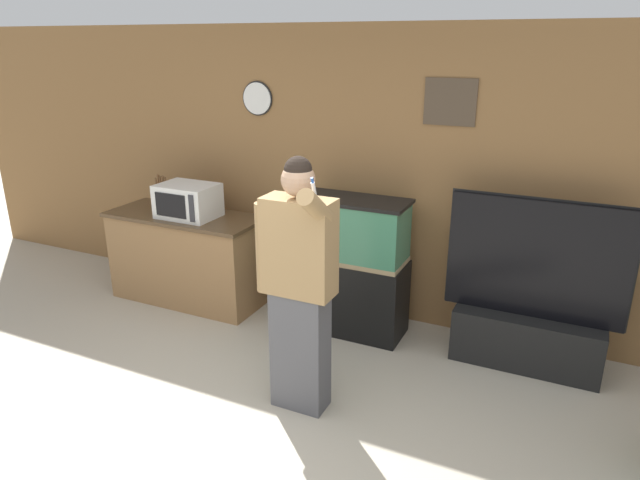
{
  "coord_description": "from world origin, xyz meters",
  "views": [
    {
      "loc": [
        1.68,
        -2.08,
        2.45
      ],
      "look_at": [
        -0.03,
        1.53,
        1.05
      ],
      "focal_mm": 32.0,
      "sensor_mm": 36.0,
      "label": 1
    }
  ],
  "objects_px": {
    "counter_island": "(188,257)",
    "knife_block": "(160,197)",
    "aquarium_on_stand": "(350,266)",
    "tv_on_stand": "(529,319)",
    "person_standing": "(298,284)",
    "microwave": "(188,201)"
  },
  "relations": [
    {
      "from": "microwave",
      "to": "knife_block",
      "type": "xyz_separation_m",
      "value": [
        -0.39,
        0.07,
        -0.02
      ]
    },
    {
      "from": "counter_island",
      "to": "person_standing",
      "type": "relative_size",
      "value": 0.86
    },
    {
      "from": "aquarium_on_stand",
      "to": "person_standing",
      "type": "xyz_separation_m",
      "value": [
        0.12,
        -1.19,
        0.32
      ]
    },
    {
      "from": "counter_island",
      "to": "tv_on_stand",
      "type": "relative_size",
      "value": 1.12
    },
    {
      "from": "counter_island",
      "to": "microwave",
      "type": "distance_m",
      "value": 0.6
    },
    {
      "from": "microwave",
      "to": "aquarium_on_stand",
      "type": "height_order",
      "value": "aquarium_on_stand"
    },
    {
      "from": "counter_island",
      "to": "aquarium_on_stand",
      "type": "relative_size",
      "value": 1.26
    },
    {
      "from": "microwave",
      "to": "person_standing",
      "type": "distance_m",
      "value": 2.01
    },
    {
      "from": "aquarium_on_stand",
      "to": "tv_on_stand",
      "type": "relative_size",
      "value": 0.89
    },
    {
      "from": "aquarium_on_stand",
      "to": "person_standing",
      "type": "height_order",
      "value": "person_standing"
    },
    {
      "from": "counter_island",
      "to": "knife_block",
      "type": "distance_m",
      "value": 0.64
    },
    {
      "from": "counter_island",
      "to": "microwave",
      "type": "relative_size",
      "value": 2.85
    },
    {
      "from": "microwave",
      "to": "person_standing",
      "type": "height_order",
      "value": "person_standing"
    },
    {
      "from": "counter_island",
      "to": "tv_on_stand",
      "type": "xyz_separation_m",
      "value": [
        3.17,
        0.15,
        -0.04
      ]
    },
    {
      "from": "knife_block",
      "to": "person_standing",
      "type": "distance_m",
      "value": 2.38
    },
    {
      "from": "aquarium_on_stand",
      "to": "tv_on_stand",
      "type": "xyz_separation_m",
      "value": [
        1.49,
        0.07,
        -0.21
      ]
    },
    {
      "from": "microwave",
      "to": "knife_block",
      "type": "bearing_deg",
      "value": 170.2
    },
    {
      "from": "counter_island",
      "to": "knife_block",
      "type": "xyz_separation_m",
      "value": [
        -0.3,
        0.02,
        0.57
      ]
    },
    {
      "from": "microwave",
      "to": "person_standing",
      "type": "bearing_deg",
      "value": -31.71
    },
    {
      "from": "tv_on_stand",
      "to": "person_standing",
      "type": "height_order",
      "value": "person_standing"
    },
    {
      "from": "aquarium_on_stand",
      "to": "person_standing",
      "type": "bearing_deg",
      "value": -84.43
    },
    {
      "from": "aquarium_on_stand",
      "to": "knife_block",
      "type": "bearing_deg",
      "value": -178.1
    }
  ]
}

